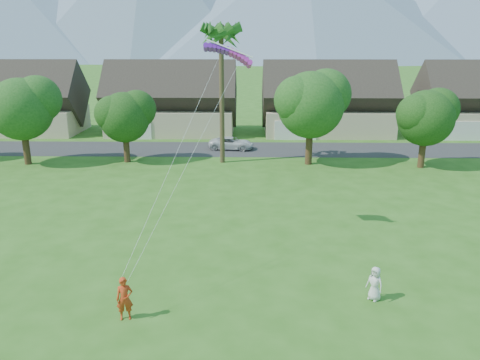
{
  "coord_description": "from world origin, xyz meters",
  "views": [
    {
      "loc": [
        0.46,
        -14.1,
        11.02
      ],
      "look_at": [
        0.0,
        10.0,
        3.8
      ],
      "focal_mm": 35.0,
      "sensor_mm": 36.0,
      "label": 1
    }
  ],
  "objects_px": {
    "watcher": "(375,284)",
    "parafoil_kite": "(229,52)",
    "parked_car": "(231,143)",
    "kite_flyer": "(125,299)"
  },
  "relations": [
    {
      "from": "parked_car",
      "to": "parafoil_kite",
      "type": "distance_m",
      "value": 24.62
    },
    {
      "from": "kite_flyer",
      "to": "watcher",
      "type": "distance_m",
      "value": 10.73
    },
    {
      "from": "watcher",
      "to": "parked_car",
      "type": "relative_size",
      "value": 0.34
    },
    {
      "from": "kite_flyer",
      "to": "parafoil_kite",
      "type": "distance_m",
      "value": 13.54
    },
    {
      "from": "watcher",
      "to": "parafoil_kite",
      "type": "xyz_separation_m",
      "value": [
        -6.63,
        7.09,
        9.66
      ]
    },
    {
      "from": "parked_car",
      "to": "watcher",
      "type": "bearing_deg",
      "value": -159.01
    },
    {
      "from": "watcher",
      "to": "parked_car",
      "type": "xyz_separation_m",
      "value": [
        -7.4,
        29.67,
        -0.14
      ]
    },
    {
      "from": "kite_flyer",
      "to": "parafoil_kite",
      "type": "relative_size",
      "value": 0.7
    },
    {
      "from": "watcher",
      "to": "parafoil_kite",
      "type": "height_order",
      "value": "parafoil_kite"
    },
    {
      "from": "parked_car",
      "to": "kite_flyer",
      "type": "bearing_deg",
      "value": -178.83
    }
  ]
}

